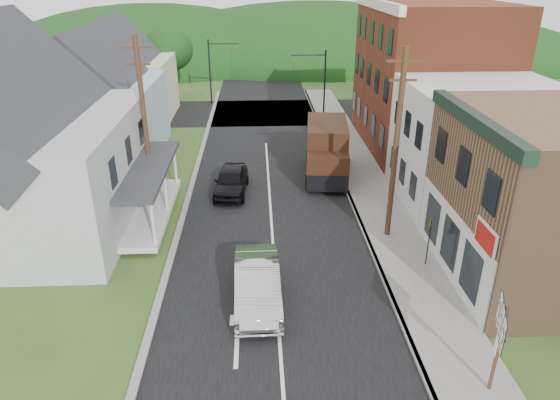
{
  "coord_description": "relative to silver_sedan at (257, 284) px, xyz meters",
  "views": [
    {
      "loc": [
        -0.64,
        -17.61,
        11.91
      ],
      "look_at": [
        0.35,
        3.25,
        2.2
      ],
      "focal_mm": 32.0,
      "sensor_mm": 36.0,
      "label": 1
    }
  ],
  "objects": [
    {
      "name": "cross_road",
      "position": [
        0.75,
        28.44,
        -0.82
      ],
      "size": [
        60.0,
        9.0,
        0.02
      ],
      "primitive_type": "cube",
      "color": "black",
      "rests_on": "ground"
    },
    {
      "name": "curb_left",
      "position": [
        -3.9,
        9.44,
        -0.76
      ],
      "size": [
        0.3,
        55.0,
        0.12
      ],
      "primitive_type": "cube",
      "color": "slate",
      "rests_on": "ground"
    },
    {
      "name": "utility_pole_left",
      "position": [
        -5.75,
        9.44,
        3.84
      ],
      "size": [
        1.6,
        0.26,
        9.0
      ],
      "color": "#472D19",
      "rests_on": "ground"
    },
    {
      "name": "house_blue",
      "position": [
        -10.25,
        18.44,
        2.87
      ],
      "size": [
        7.14,
        8.16,
        7.28
      ],
      "color": "#9BBAD3",
      "rests_on": "ground"
    },
    {
      "name": "delivery_van",
      "position": [
        4.37,
        12.82,
        0.88
      ],
      "size": [
        3.05,
        6.24,
        3.37
      ],
      "rotation": [
        0.0,
        0.0,
        -0.11
      ],
      "color": "black",
      "rests_on": "ground"
    },
    {
      "name": "house_cream",
      "position": [
        -10.75,
        27.44,
        2.87
      ],
      "size": [
        7.14,
        8.16,
        7.28
      ],
      "color": "beige",
      "rests_on": "ground"
    },
    {
      "name": "tree_left_d",
      "position": [
        -8.25,
        33.44,
        4.07
      ],
      "size": [
        4.8,
        4.8,
        6.94
      ],
      "color": "#382616",
      "rests_on": "ground"
    },
    {
      "name": "storefront_white",
      "position": [
        12.05,
        8.94,
        2.43
      ],
      "size": [
        8.0,
        7.0,
        6.5
      ],
      "primitive_type": "cube",
      "color": "silver",
      "rests_on": "ground"
    },
    {
      "name": "traffic_signal_left",
      "position": [
        -3.55,
        31.94,
        2.94
      ],
      "size": [
        2.87,
        0.2,
        6.0
      ],
      "color": "black",
      "rests_on": "ground"
    },
    {
      "name": "tree_left_c",
      "position": [
        -18.25,
        21.44,
        5.12
      ],
      "size": [
        5.8,
        5.8,
        8.41
      ],
      "color": "#382616",
      "rests_on": "ground"
    },
    {
      "name": "road",
      "position": [
        0.75,
        11.44,
        -0.82
      ],
      "size": [
        9.0,
        90.0,
        0.02
      ],
      "primitive_type": "cube",
      "color": "black",
      "rests_on": "ground"
    },
    {
      "name": "ground",
      "position": [
        0.75,
        1.44,
        -0.82
      ],
      "size": [
        120.0,
        120.0,
        0.0
      ],
      "primitive_type": "plane",
      "color": "#2D4719",
      "rests_on": "ground"
    },
    {
      "name": "sidewalk_right",
      "position": [
        6.65,
        9.44,
        -0.74
      ],
      "size": [
        2.8,
        55.0,
        0.15
      ],
      "primitive_type": "cube",
      "color": "slate",
      "rests_on": "ground"
    },
    {
      "name": "warning_sign",
      "position": [
        7.36,
        2.17,
        0.81
      ],
      "size": [
        0.27,
        0.59,
        2.31
      ],
      "rotation": [
        0.0,
        0.0,
        -0.42
      ],
      "color": "black",
      "rests_on": "sidewalk_right"
    },
    {
      "name": "route_sign_cluster",
      "position": [
        7.07,
        -4.95,
        1.33
      ],
      "size": [
        0.68,
        1.67,
        3.09
      ],
      "rotation": [
        0.0,
        0.0,
        -0.36
      ],
      "color": "#472D19",
      "rests_on": "sidewalk_right"
    },
    {
      "name": "house_gray",
      "position": [
        -11.25,
        7.44,
        3.42
      ],
      "size": [
        10.2,
        12.24,
        8.35
      ],
      "color": "#A7A9AC",
      "rests_on": "ground"
    },
    {
      "name": "storefront_tan",
      "position": [
        12.05,
        1.44,
        2.68
      ],
      "size": [
        8.0,
        8.0,
        7.0
      ],
      "primitive_type": "cube",
      "color": "brown",
      "rests_on": "ground"
    },
    {
      "name": "forested_ridge",
      "position": [
        0.75,
        56.44,
        -0.82
      ],
      "size": [
        90.0,
        30.0,
        16.0
      ],
      "primitive_type": "ellipsoid",
      "color": "black",
      "rests_on": "ground"
    },
    {
      "name": "curb_right",
      "position": [
        5.3,
        9.44,
        -0.74
      ],
      "size": [
        0.2,
        55.0,
        0.15
      ],
      "primitive_type": "cube",
      "color": "slate",
      "rests_on": "ground"
    },
    {
      "name": "traffic_signal_right",
      "position": [
        5.05,
        24.94,
        2.94
      ],
      "size": [
        2.87,
        0.2,
        6.0
      ],
      "color": "black",
      "rests_on": "ground"
    },
    {
      "name": "storefront_red",
      "position": [
        12.05,
        18.44,
        4.18
      ],
      "size": [
        8.0,
        12.0,
        10.0
      ],
      "primitive_type": "cube",
      "color": "brown",
      "rests_on": "ground"
    },
    {
      "name": "silver_sedan",
      "position": [
        0.0,
        0.0,
        0.0
      ],
      "size": [
        1.84,
        5.0,
        1.64
      ],
      "primitive_type": "imported",
      "rotation": [
        0.0,
        0.0,
        0.02
      ],
      "color": "#B5B5BA",
      "rests_on": "ground"
    },
    {
      "name": "utility_pole_right",
      "position": [
        6.35,
        4.94,
        3.84
      ],
      "size": [
        1.6,
        0.26,
        9.0
      ],
      "color": "#472D19",
      "rests_on": "ground"
    },
    {
      "name": "dark_sedan",
      "position": [
        -1.45,
        10.54,
        -0.06
      ],
      "size": [
        2.09,
        4.54,
        1.51
      ],
      "primitive_type": "imported",
      "rotation": [
        0.0,
        0.0,
        -0.07
      ],
      "color": "black",
      "rests_on": "ground"
    }
  ]
}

